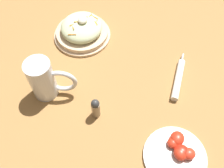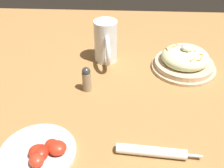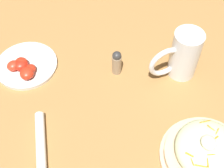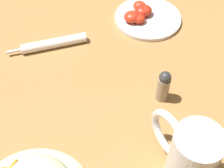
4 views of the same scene
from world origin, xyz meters
name	(u,v)px [view 2 (image 2 of 4)]	position (x,y,z in m)	size (l,w,h in m)	color
ground_plane	(130,100)	(0.00, 0.00, 0.00)	(1.43, 1.43, 0.00)	#9E703D
salad_plate	(184,60)	(0.19, 0.18, 0.03)	(0.22, 0.22, 0.10)	#D1B28E
beer_mug	(106,44)	(-0.09, 0.22, 0.07)	(0.08, 0.16, 0.15)	white
napkin_roll	(152,151)	(0.05, -0.21, 0.01)	(0.21, 0.04, 0.02)	white
tomato_plate	(40,152)	(-0.22, -0.22, 0.01)	(0.19, 0.19, 0.04)	silver
salt_shaker	(87,79)	(-0.14, 0.04, 0.04)	(0.03, 0.03, 0.08)	gray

